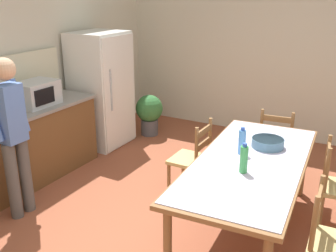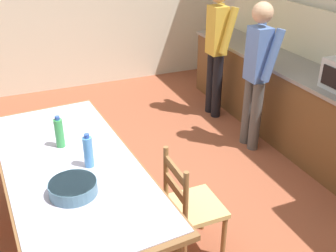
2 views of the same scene
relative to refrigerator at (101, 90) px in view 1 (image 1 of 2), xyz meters
The scene contains 13 objects.
ground_plane 2.83m from the refrigerator, 125.73° to the right, with size 8.32×8.32×0.00m, color brown.
wall_right 2.83m from the refrigerator, 52.41° to the right, with size 0.12×5.20×2.90m, color beige.
refrigerator is the anchor object (origin of this frame).
microwave 1.25m from the refrigerator, behind, with size 0.50×0.39×0.30m.
dining_table 2.98m from the refrigerator, 114.15° to the right, with size 2.27×1.13×0.79m.
bottle_near_centre 3.12m from the refrigerator, 118.62° to the right, with size 0.07×0.07×0.27m.
bottle_off_centre 2.82m from the refrigerator, 113.34° to the right, with size 0.07×0.07×0.27m.
serving_bowl 2.88m from the refrigerator, 106.68° to the right, with size 0.32×0.32×0.09m.
chair_side_far_right 2.10m from the refrigerator, 112.28° to the right, with size 0.42×0.40×0.91m.
chair_side_near_left 3.92m from the refrigerator, 115.17° to the right, with size 0.44×0.42×0.91m.
chair_head_end 2.66m from the refrigerator, 86.20° to the right, with size 0.44×0.46×0.91m.
person_at_counter 2.11m from the refrigerator, 166.30° to the right, with size 0.42×0.29×1.68m.
potted_plant 0.92m from the refrigerator, 32.98° to the right, with size 0.44×0.44×0.67m.
Camera 1 is at (-2.93, -1.49, 2.31)m, focal length 42.00 mm.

